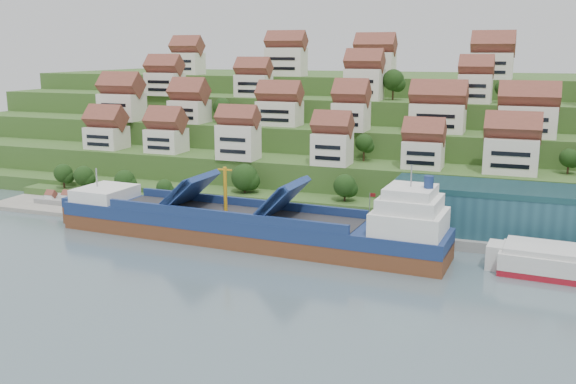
% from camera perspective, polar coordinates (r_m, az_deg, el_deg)
% --- Properties ---
extents(ground, '(300.00, 300.00, 0.00)m').
position_cam_1_polar(ground, '(134.94, -1.30, -4.59)').
color(ground, slate).
rests_on(ground, ground).
extents(quay, '(180.00, 14.00, 2.20)m').
position_cam_1_polar(quay, '(142.87, 8.45, -3.29)').
color(quay, gray).
rests_on(quay, ground).
extents(pebble_beach, '(45.00, 20.00, 1.00)m').
position_cam_1_polar(pebble_beach, '(173.59, -17.83, -1.15)').
color(pebble_beach, gray).
rests_on(pebble_beach, ground).
extents(hillside, '(260.00, 128.00, 31.00)m').
position_cam_1_polar(hillside, '(230.18, 8.36, 5.13)').
color(hillside, '#2D4C1E').
rests_on(hillside, ground).
extents(hillside_village, '(156.84, 64.88, 29.45)m').
position_cam_1_polar(hillside_village, '(186.41, 6.33, 7.69)').
color(hillside_village, white).
rests_on(hillside_village, ground).
extents(hillside_trees, '(138.65, 60.11, 30.85)m').
position_cam_1_polar(hillside_trees, '(174.47, 0.08, 4.63)').
color(hillside_trees, '#1D3D14').
rests_on(hillside_trees, ground).
extents(warehouse, '(60.00, 15.00, 10.00)m').
position_cam_1_polar(warehouse, '(140.51, 21.56, -1.74)').
color(warehouse, '#214C5B').
rests_on(warehouse, quay).
extents(flagpole, '(1.28, 0.16, 8.00)m').
position_cam_1_polar(flagpole, '(137.07, 7.31, -1.43)').
color(flagpole, gray).
rests_on(flagpole, quay).
extents(beach_huts, '(14.40, 3.70, 2.20)m').
position_cam_1_polar(beach_huts, '(173.53, -18.63, -0.66)').
color(beach_huts, white).
rests_on(beach_huts, pebble_beach).
extents(cargo_ship, '(85.48, 17.29, 18.93)m').
position_cam_1_polar(cargo_ship, '(134.17, -3.00, -3.13)').
color(cargo_ship, brown).
rests_on(cargo_ship, ground).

